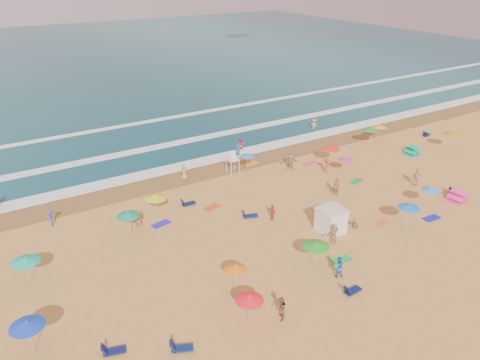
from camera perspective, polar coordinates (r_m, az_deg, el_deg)
ground at (r=42.06m, az=4.81°, el=-4.69°), size 220.00×220.00×0.00m
ocean at (r=117.07m, az=-20.89°, el=13.38°), size 220.00×140.00×0.18m
wet_sand at (r=51.49m, az=-3.40°, el=1.23°), size 220.00×220.00×0.00m
surf_foam at (r=58.80m, az=-7.53°, el=4.29°), size 200.00×18.70×0.05m
cabana at (r=40.32m, az=11.02°, el=-4.90°), size 2.00×2.00×2.00m
cabana_roof at (r=39.80m, az=11.14°, el=-3.58°), size 2.20×2.20×0.12m
bicycle at (r=41.60m, az=13.18°, el=-5.04°), size 1.15×1.67×0.83m
lifeguard_stand at (r=50.36m, az=-0.89°, el=2.00°), size 1.20×1.20×2.10m
beach_umbrellas at (r=43.26m, az=6.77°, el=-0.68°), size 50.59×21.18×0.77m
loungers at (r=42.64m, az=11.70°, el=-4.47°), size 48.20×19.15×0.34m
towels at (r=43.39m, az=8.20°, el=-3.85°), size 51.99×21.34×0.03m
popup_tents at (r=54.08m, az=22.40°, el=1.17°), size 8.00×11.99×1.20m
beachgoers at (r=45.45m, az=1.54°, el=-1.05°), size 45.68×28.85×2.11m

